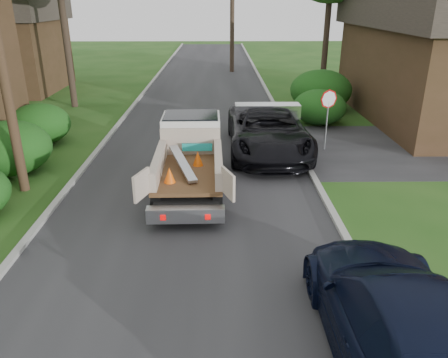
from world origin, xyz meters
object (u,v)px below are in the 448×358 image
stop_sign (328,107)px  house_left_far (0,44)px  flatbed_truck (190,150)px  navy_suv (403,325)px  black_pickup (268,130)px

stop_sign → house_left_far: house_left_far is taller
flatbed_truck → navy_suv: bearing=-65.1°
house_left_far → stop_sign: bearing=-34.8°
stop_sign → navy_suv: bearing=-96.9°
black_pickup → navy_suv: black_pickup is taller
flatbed_truck → black_pickup: size_ratio=0.84×
stop_sign → house_left_far: (-18.70, 13.00, 1.27)m
flatbed_truck → navy_suv: size_ratio=0.94×
stop_sign → navy_suv: size_ratio=0.42×
flatbed_truck → navy_suv: flatbed_truck is taller
flatbed_truck → black_pickup: 4.25m
house_left_far → black_pickup: bearing=-39.2°
house_left_far → navy_suv: size_ratio=1.29×
house_left_far → flatbed_truck: bearing=-50.8°
house_left_far → flatbed_truck: (13.39, -16.40, -1.92)m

